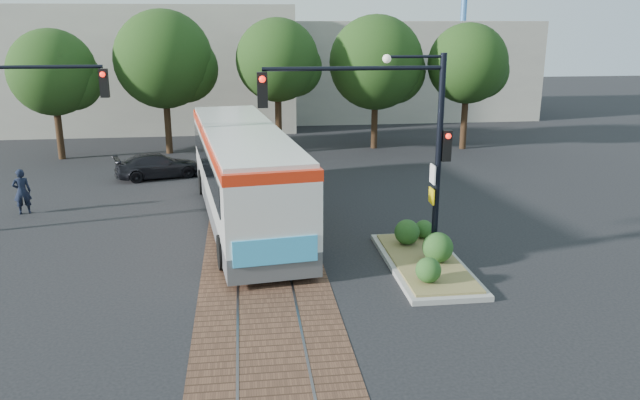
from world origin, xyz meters
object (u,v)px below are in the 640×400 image
at_px(traffic_island, 425,255).
at_px(signal_pole_main, 397,128).
at_px(parked_car, 158,166).
at_px(officer, 22,191).
at_px(city_bus, 243,170).
at_px(signal_pole_left, 3,120).

bearing_deg(traffic_island, signal_pole_main, 174.64).
distance_m(signal_pole_main, parked_car, 15.02).
bearing_deg(signal_pole_main, traffic_island, -5.36).
height_order(traffic_island, officer, officer).
distance_m(city_bus, parked_car, 8.09).
relative_size(city_bus, signal_pole_left, 2.15).
relative_size(traffic_island, signal_pole_left, 0.87).
height_order(signal_pole_left, officer, signal_pole_left).
xyz_separation_m(traffic_island, parked_car, (-9.25, 12.09, 0.24)).
height_order(traffic_island, signal_pole_main, signal_pole_main).
distance_m(city_bus, officer, 8.56).
relative_size(city_bus, parked_car, 3.31).
distance_m(city_bus, signal_pole_main, 7.05).
distance_m(traffic_island, parked_car, 15.23).
xyz_separation_m(signal_pole_main, parked_car, (-8.30, 12.00, -3.59)).
relative_size(traffic_island, parked_car, 1.33).
xyz_separation_m(city_bus, signal_pole_left, (-7.88, -0.26, 1.98)).
bearing_deg(parked_car, signal_pole_left, 134.02).
bearing_deg(city_bus, parked_car, 112.58).
bearing_deg(signal_pole_left, parked_car, 61.33).
height_order(city_bus, officer, city_bus).
height_order(signal_pole_main, officer, signal_pole_main).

